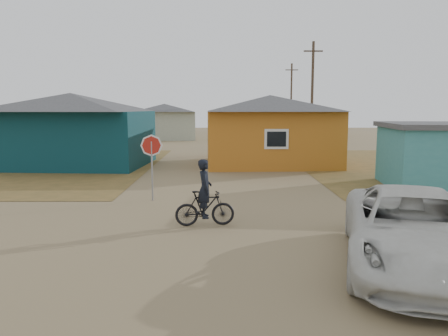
# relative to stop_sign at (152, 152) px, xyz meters

# --- Properties ---
(ground) EXTENTS (120.00, 120.00, 0.00)m
(ground) POSITION_rel_stop_sign_xyz_m (2.64, -4.19, -1.70)
(ground) COLOR olive
(house_teal) EXTENTS (8.93, 7.08, 4.00)m
(house_teal) POSITION_rel_stop_sign_xyz_m (-5.86, 9.31, 0.36)
(house_teal) COLOR #092E35
(house_teal) RESTS_ON ground
(house_yellow) EXTENTS (7.72, 6.76, 3.90)m
(house_yellow) POSITION_rel_stop_sign_xyz_m (5.14, 9.81, 0.31)
(house_yellow) COLOR #BB6B1C
(house_yellow) RESTS_ON ground
(house_pale_west) EXTENTS (7.04, 6.15, 3.60)m
(house_pale_west) POSITION_rel_stop_sign_xyz_m (-3.36, 29.81, 0.16)
(house_pale_west) COLOR #A5AB93
(house_pale_west) RESTS_ON ground
(house_beige_east) EXTENTS (6.95, 6.05, 3.60)m
(house_beige_east) POSITION_rel_stop_sign_xyz_m (12.64, 35.81, 0.16)
(house_beige_east) COLOR tan
(house_beige_east) RESTS_ON ground
(house_pale_north) EXTENTS (6.28, 5.81, 3.40)m
(house_pale_north) POSITION_rel_stop_sign_xyz_m (-11.36, 41.81, 0.06)
(house_pale_north) COLOR #A5AB93
(house_pale_north) RESTS_ON ground
(utility_pole_near) EXTENTS (1.40, 0.20, 8.00)m
(utility_pole_near) POSITION_rel_stop_sign_xyz_m (9.14, 17.81, 2.44)
(utility_pole_near) COLOR #47382A
(utility_pole_near) RESTS_ON ground
(utility_pole_far) EXTENTS (1.40, 0.20, 8.00)m
(utility_pole_far) POSITION_rel_stop_sign_xyz_m (10.14, 33.81, 2.44)
(utility_pole_far) COLOR #47382A
(utility_pole_far) RESTS_ON ground
(stop_sign) EXTENTS (0.72, 0.27, 2.29)m
(stop_sign) POSITION_rel_stop_sign_xyz_m (0.00, 0.00, 0.00)
(stop_sign) COLOR gray
(stop_sign) RESTS_ON ground
(cyclist) EXTENTS (1.66, 0.65, 1.83)m
(cyclist) POSITION_rel_stop_sign_xyz_m (1.94, -3.29, -1.03)
(cyclist) COLOR black
(cyclist) RESTS_ON ground
(vehicle) EXTENTS (3.98, 6.09, 1.56)m
(vehicle) POSITION_rel_stop_sign_xyz_m (6.23, -6.47, -0.92)
(vehicle) COLOR silver
(vehicle) RESTS_ON ground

